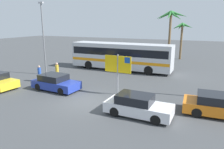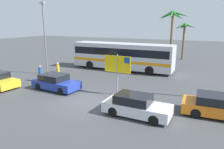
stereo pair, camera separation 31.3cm
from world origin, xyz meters
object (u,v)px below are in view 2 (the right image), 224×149
(pedestrian_crossing_lot, at_px, (58,70))
(pedestrian_near_sign, at_px, (40,72))
(ferry_sign, at_px, (118,66))
(car_orange, at_px, (219,106))
(car_white, at_px, (136,106))
(car_blue, at_px, (56,82))
(bus_front_coach, at_px, (122,55))

(pedestrian_crossing_lot, bearing_deg, pedestrian_near_sign, 64.39)
(ferry_sign, xyz_separation_m, car_orange, (7.17, -0.97, -1.69))
(ferry_sign, height_order, car_white, ferry_sign)
(pedestrian_crossing_lot, distance_m, pedestrian_near_sign, 1.65)
(car_blue, bearing_deg, pedestrian_near_sign, 158.94)
(car_blue, bearing_deg, car_orange, 4.01)
(car_white, bearing_deg, ferry_sign, 131.43)
(ferry_sign, relative_size, car_blue, 0.77)
(car_white, xyz_separation_m, pedestrian_crossing_lot, (-9.65, 4.46, 0.42))
(car_blue, relative_size, pedestrian_crossing_lot, 2.33)
(ferry_sign, distance_m, car_orange, 7.43)
(bus_front_coach, height_order, car_blue, bus_front_coach)
(car_white, distance_m, pedestrian_crossing_lot, 10.64)
(car_blue, bearing_deg, ferry_sign, 14.88)
(pedestrian_near_sign, bearing_deg, ferry_sign, 116.30)
(pedestrian_near_sign, bearing_deg, car_white, 101.25)
(car_white, bearing_deg, pedestrian_near_sign, 164.01)
(car_orange, distance_m, pedestrian_near_sign, 15.54)
(pedestrian_crossing_lot, bearing_deg, car_orange, -165.46)
(car_blue, bearing_deg, bus_front_coach, 81.72)
(ferry_sign, relative_size, car_white, 0.78)
(ferry_sign, distance_m, pedestrian_near_sign, 8.44)
(car_white, height_order, car_orange, same)
(car_white, xyz_separation_m, car_blue, (-7.89, 2.01, 0.00))
(car_orange, bearing_deg, pedestrian_crossing_lot, 167.60)
(car_blue, bearing_deg, pedestrian_crossing_lot, 129.31)
(bus_front_coach, bearing_deg, pedestrian_crossing_lot, -117.91)
(ferry_sign, bearing_deg, bus_front_coach, 113.32)
(pedestrian_near_sign, bearing_deg, bus_front_coach, 177.02)
(car_orange, bearing_deg, bus_front_coach, 134.79)
(bus_front_coach, bearing_deg, pedestrian_near_sign, -121.53)
(bus_front_coach, xyz_separation_m, car_white, (5.88, -11.59, -1.15))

